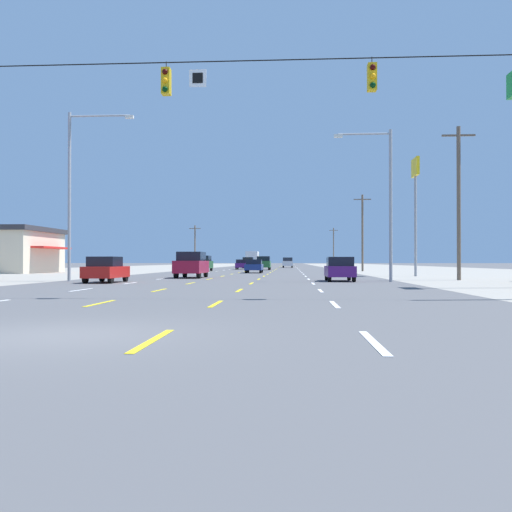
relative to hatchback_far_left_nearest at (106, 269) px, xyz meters
name	(u,v)px	position (x,y,z in m)	size (l,w,h in m)	color
ground_plane	(261,270)	(6.97, 43.17, -0.78)	(572.00, 572.00, 0.00)	#4C4C4F
lot_apron_left	(84,270)	(-17.78, 43.17, -0.78)	(28.00, 440.00, 0.01)	gray
lot_apron_right	(445,271)	(31.72, 43.17, -0.78)	(28.00, 440.00, 0.01)	gray
lane_markings	(271,267)	(6.97, 81.67, -0.78)	(10.64, 227.60, 0.01)	white
signal_span_wire	(174,145)	(6.91, -13.18, 4.53)	(26.07, 0.53, 9.37)	brown
hatchback_far_left_nearest	(106,269)	(0.00, 0.00, 0.00)	(1.72, 3.90, 1.54)	red
hatchback_far_right_near	(340,269)	(14.07, 3.20, 0.00)	(1.72, 3.90, 1.54)	#4C196B
suv_inner_left_mid	(192,264)	(3.39, 9.64, 0.24)	(1.98, 4.90, 1.98)	maroon
sedan_center_turn_midfar	(254,266)	(7.03, 27.47, -0.03)	(1.80, 4.50, 1.46)	navy
suv_far_left_far	(203,263)	(-0.21, 37.68, 0.24)	(1.98, 4.90, 1.98)	#235B2D
suv_center_turn_farther	(264,263)	(7.08, 47.82, 0.24)	(1.98, 4.90, 1.98)	#235B2D
hatchback_inner_left_farthest	(242,264)	(3.46, 52.57, 0.00)	(1.72, 3.90, 1.54)	#4C196B
suv_inner_left_distant_a	(248,263)	(3.45, 66.18, 0.24)	(1.98, 4.90, 1.98)	#B28C33
suv_inner_right_distant_b	(288,262)	(10.46, 74.52, 0.24)	(1.98, 4.90, 1.98)	silver
box_truck_inner_left_distant_c	(253,258)	(3.28, 79.65, 1.05)	(2.40, 7.20, 3.23)	#235B2D
pole_sign_right_row_1	(415,187)	(21.48, 15.02, 6.72)	(0.24, 2.14, 9.97)	gray
streetlight_left_row_0	(75,184)	(-2.78, 2.30, 5.42)	(4.26, 0.26, 10.80)	gray
streetlight_right_row_0	(385,194)	(16.78, 2.30, 4.62)	(3.57, 0.26, 9.41)	gray
utility_pole_right_row_0	(459,200)	(22.20, 5.51, 4.57)	(2.20, 0.26, 10.31)	brown
utility_pole_right_row_1	(362,231)	(20.09, 38.35, 4.27)	(2.20, 0.26, 9.72)	brown
utility_pole_left_row_2	(195,246)	(-7.28, 72.38, 3.48)	(2.20, 0.26, 8.14)	brown
utility_pole_right_row_3	(334,246)	(21.98, 108.95, 4.28)	(2.20, 0.26, 9.74)	brown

